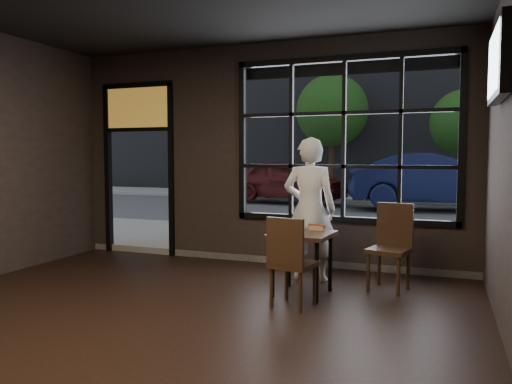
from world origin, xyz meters
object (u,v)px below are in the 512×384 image
at_px(chair_near, 293,261).
at_px(man, 310,209).
at_px(navy_car, 432,180).
at_px(cafe_table, 302,263).

height_order(chair_near, man, man).
height_order(chair_near, navy_car, navy_car).
distance_m(cafe_table, man, 0.85).
bearing_deg(chair_near, man, -73.00).
distance_m(man, navy_car, 9.09).
xyz_separation_m(chair_near, man, (-0.12, 1.13, 0.43)).
xyz_separation_m(man, navy_car, (1.27, 9.00, -0.03)).
bearing_deg(navy_car, cafe_table, 161.64).
relative_size(chair_near, man, 0.53).
distance_m(chair_near, man, 1.21).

